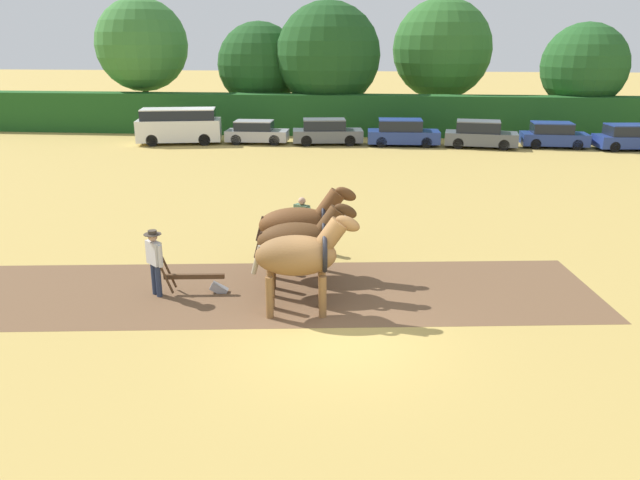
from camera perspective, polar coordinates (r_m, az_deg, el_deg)
ground_plane at (r=13.88m, az=1.82°, el=-8.76°), size 240.00×240.00×0.00m
plowed_furrow_strip at (r=16.55m, az=-13.65°, el=-4.72°), size 22.34×7.13×0.01m
hedgerow at (r=42.94m, az=4.76°, el=11.30°), size 78.19×1.79×2.70m
tree_far_left at (r=47.87m, az=-15.98°, el=16.78°), size 6.44×6.44×9.08m
tree_left at (r=47.09m, az=-5.55°, el=15.67°), size 6.03×6.03×7.50m
tree_center_left at (r=45.16m, az=0.75°, el=16.56°), size 7.25×7.25×8.82m
tree_center at (r=47.49m, az=11.11°, el=16.75°), size 7.06×7.06×9.09m
tree_center_right at (r=46.59m, az=23.02°, el=14.40°), size 5.69×5.69×7.35m
draft_horse_lead_left at (r=14.47m, az=-1.80°, el=-1.42°), size 2.59×1.24×2.48m
draft_horse_lead_right at (r=15.71m, az=-1.78°, el=-0.07°), size 2.66×1.24×2.42m
draft_horse_trail_left at (r=16.92m, az=-1.75°, el=1.43°), size 2.79×1.26×2.55m
plow at (r=16.28m, az=-10.94°, el=-3.70°), size 1.78×0.55×1.13m
farmer_at_plow at (r=16.14m, az=-14.90°, el=-1.56°), size 0.53×0.47×1.73m
farmer_beside_team at (r=19.04m, az=-1.65°, el=1.88°), size 0.57×0.44×1.68m
parked_van at (r=40.29m, az=-12.76°, el=10.16°), size 5.40×3.04×2.16m
parked_car_left at (r=39.65m, az=-5.84°, el=9.76°), size 3.86×1.78×1.42m
parked_car_center_left at (r=39.12m, az=0.61°, el=9.83°), size 4.48×2.32×1.56m
parked_car_center at (r=39.00m, az=7.54°, el=9.68°), size 4.39×1.97×1.60m
parked_car_center_right at (r=39.15m, az=14.43°, el=9.31°), size 4.43×2.33×1.60m
parked_car_right at (r=40.49m, az=20.56°, el=8.95°), size 3.90×1.92×1.50m
parked_car_far_right at (r=41.30m, az=26.39°, el=8.38°), size 4.00×2.15×1.49m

